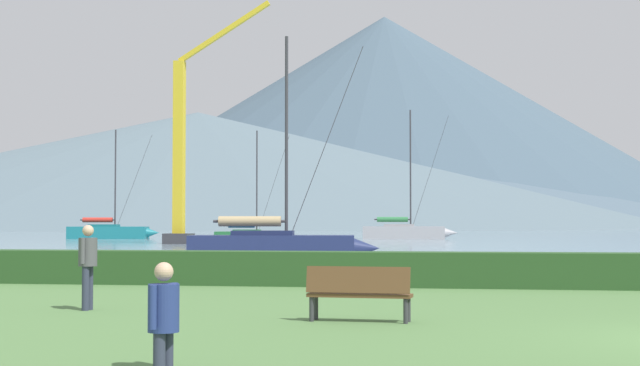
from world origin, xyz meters
The scene contains 13 objects.
harbor_water centered at (0.00, 137.00, 0.00)m, with size 320.00×246.00×0.00m, color gray.
hedge_line centered at (0.00, 11.00, 0.46)m, with size 80.00×1.20×0.91m, color #284C23.
sailboat_slip_2 centered at (-21.96, 62.39, 0.56)m, with size 6.63×2.15×9.17m.
sailboat_slip_3 centered at (-10.78, 79.94, 0.77)m, with size 9.23×3.19×12.66m.
sailboat_slip_5 centered at (-39.97, 76.92, 0.74)m, with size 9.11×3.82×10.89m.
sailboat_slip_6 centered at (-12.40, 26.55, 0.68)m, with size 8.36×3.35×9.82m.
park_bench_near_path centered at (-5.68, 1.90, 0.53)m, with size 1.81×0.59×0.95m.
person_seated_viewer centered at (-7.22, -3.87, 0.69)m, with size 0.36×0.56×1.25m.
person_standing_walker centered at (-11.14, 3.24, 0.97)m, with size 0.36×0.57×1.65m.
dock_crane centered at (-26.23, 57.20, 6.46)m, with size 8.18×2.00×18.65m.
distant_hill_west_ridge centered at (-84.03, 355.18, 22.98)m, with size 352.52×352.52×45.96m, color #4C6070.
distant_hill_central_peak centered at (-94.54, 290.33, 18.79)m, with size 303.59×303.59×37.58m, color slate.
distant_hill_east_ridge centered at (-40.68, 369.12, 42.01)m, with size 269.34×269.34×84.03m, color #425666.
Camera 1 is at (-3.64, -14.53, 1.72)m, focal length 54.22 mm.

